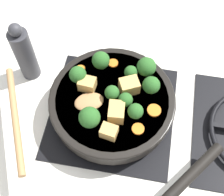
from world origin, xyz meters
TOP-DOWN VIEW (x-y plane):
  - ground_plane at (0.00, 0.00)m, footprint 2.40×2.40m
  - front_burner_grate at (0.00, 0.00)m, footprint 0.31×0.31m
  - skillet_pan at (0.00, 0.00)m, footprint 0.38×0.41m
  - wooden_spoon at (0.07, -0.14)m, footprint 0.25×0.26m
  - tofu_cube_center_large at (0.04, 0.02)m, footprint 0.05×0.04m
  - tofu_cube_near_handle at (0.09, 0.01)m, footprint 0.03×0.04m
  - tofu_cube_east_chunk at (-0.02, -0.06)m, footprint 0.03×0.04m
  - tofu_cube_west_chunk at (-0.03, 0.04)m, footprint 0.05×0.05m
  - broccoli_floret_near_spoon at (0.07, -0.04)m, footprint 0.05×0.05m
  - broccoli_floret_center_top at (-0.08, -0.04)m, footprint 0.04×0.04m
  - broccoli_floret_east_rim at (-0.06, 0.03)m, footprint 0.03×0.03m
  - broccoli_floret_west_rim at (-0.03, 0.09)m, footprint 0.04×0.04m
  - broccoli_floret_north_edge at (-0.03, -0.09)m, footprint 0.04×0.04m
  - broccoli_floret_south_cluster at (-0.00, 0.00)m, footprint 0.03×0.03m
  - broccoli_floret_mid_floret at (0.04, 0.06)m, footprint 0.04×0.04m
  - broccoli_floret_small_inner at (-0.08, 0.07)m, footprint 0.05×0.05m
  - broccoli_floret_tall_stem at (0.01, 0.03)m, footprint 0.03×0.03m
  - carrot_slice_orange_thin at (0.02, 0.10)m, footprint 0.03×0.03m
  - carrot_slice_near_center at (-0.07, -0.09)m, footprint 0.02×0.02m
  - carrot_slice_edge_slice at (-0.10, -0.01)m, footprint 0.02×0.02m
  - carrot_slice_under_broccoli at (0.07, 0.07)m, footprint 0.03×0.03m
  - pepper_mill at (-0.08, -0.24)m, footprint 0.05×0.05m

SIDE VIEW (x-z plane):
  - ground_plane at x=0.00m, z-range 0.00..0.00m
  - front_burner_grate at x=0.00m, z-range 0.00..0.03m
  - skillet_pan at x=0.00m, z-range 0.03..0.08m
  - carrot_slice_orange_thin at x=0.02m, z-range 0.08..0.08m
  - carrot_slice_near_center at x=-0.07m, z-range 0.08..0.08m
  - carrot_slice_edge_slice at x=-0.10m, z-range 0.08..0.08m
  - carrot_slice_under_broccoli at x=0.07m, z-range 0.08..0.08m
  - wooden_spoon at x=0.07m, z-range 0.08..0.09m
  - pepper_mill at x=-0.08m, z-range -0.01..0.18m
  - tofu_cube_near_handle at x=0.09m, z-range 0.08..0.10m
  - tofu_cube_east_chunk at x=-0.02m, z-range 0.08..0.11m
  - tofu_cube_west_chunk at x=-0.03m, z-range 0.08..0.11m
  - tofu_cube_center_large at x=0.04m, z-range 0.08..0.11m
  - broccoli_floret_east_rim at x=-0.06m, z-range 0.08..0.12m
  - broccoli_floret_tall_stem at x=0.01m, z-range 0.08..0.12m
  - broccoli_floret_south_cluster at x=0.00m, z-range 0.08..0.12m
  - broccoli_floret_mid_floret at x=0.04m, z-range 0.08..0.12m
  - broccoli_floret_north_edge at x=-0.03m, z-range 0.08..0.13m
  - broccoli_floret_west_rim at x=-0.03m, z-range 0.08..0.13m
  - broccoli_floret_center_top at x=-0.08m, z-range 0.08..0.13m
  - broccoli_floret_small_inner at x=-0.08m, z-range 0.08..0.13m
  - broccoli_floret_near_spoon at x=0.07m, z-range 0.08..0.13m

